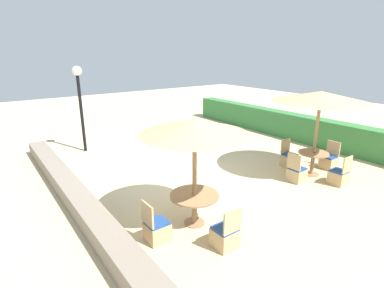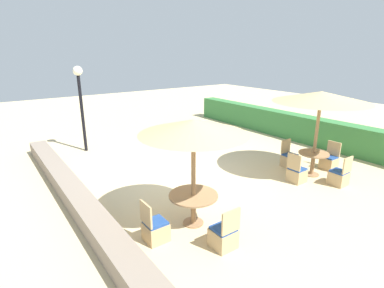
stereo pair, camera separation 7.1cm
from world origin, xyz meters
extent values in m
plane|color=#D1BA8C|center=(0.00, 0.00, 0.00)|extent=(40.00, 40.00, 0.00)
cube|color=#387A3D|center=(0.00, 6.54, 0.57)|extent=(13.00, 0.70, 1.14)
cube|color=gray|center=(0.00, -3.29, 0.23)|extent=(10.00, 0.56, 0.45)
cylinder|color=black|center=(-4.14, -1.69, 1.50)|extent=(0.12, 0.12, 3.00)
sphere|color=silver|center=(-4.14, -1.69, 3.14)|extent=(0.36, 0.36, 0.36)
cylinder|color=#93704C|center=(2.65, 3.48, 1.31)|extent=(0.10, 0.10, 2.61)
cone|color=tan|center=(2.65, 3.48, 2.53)|extent=(2.87, 2.87, 0.32)
cylinder|color=#93704C|center=(2.65, 3.48, 0.01)|extent=(0.48, 0.48, 0.03)
cylinder|color=#93704C|center=(2.65, 3.48, 0.36)|extent=(0.12, 0.12, 0.71)
cylinder|color=#93704C|center=(2.65, 3.48, 0.73)|extent=(0.94, 0.94, 0.04)
cube|color=tan|center=(3.55, 3.44, 0.20)|extent=(0.46, 0.46, 0.40)
cube|color=navy|center=(3.55, 3.44, 0.43)|extent=(0.42, 0.42, 0.05)
cube|color=tan|center=(3.76, 3.44, 0.69)|extent=(0.04, 0.46, 0.48)
cube|color=tan|center=(1.77, 3.49, 0.20)|extent=(0.46, 0.46, 0.40)
cube|color=navy|center=(1.77, 3.49, 0.43)|extent=(0.42, 0.42, 0.05)
cube|color=tan|center=(1.56, 3.49, 0.69)|extent=(0.04, 0.46, 0.48)
cube|color=tan|center=(2.68, 4.39, 0.20)|extent=(0.46, 0.46, 0.40)
cube|color=navy|center=(2.68, 4.39, 0.43)|extent=(0.42, 0.42, 0.05)
cube|color=tan|center=(2.68, 4.60, 0.69)|extent=(0.46, 0.04, 0.48)
cube|color=tan|center=(2.69, 2.62, 0.20)|extent=(0.46, 0.46, 0.40)
cube|color=navy|center=(2.69, 2.62, 0.43)|extent=(0.42, 0.42, 0.05)
cube|color=tan|center=(2.69, 2.41, 0.69)|extent=(0.46, 0.04, 0.48)
cylinder|color=#93704C|center=(2.72, -1.33, 1.20)|extent=(0.10, 0.10, 2.40)
cone|color=tan|center=(2.72, -1.33, 2.32)|extent=(2.37, 2.37, 0.32)
cylinder|color=#93704C|center=(2.72, -1.33, 0.01)|extent=(0.48, 0.48, 0.03)
cylinder|color=#93704C|center=(2.72, -1.33, 0.35)|extent=(0.12, 0.12, 0.70)
cylinder|color=#93704C|center=(2.72, -1.33, 0.72)|extent=(1.12, 1.12, 0.04)
cube|color=tan|center=(3.79, -1.35, 0.20)|extent=(0.46, 0.46, 0.40)
cube|color=navy|center=(3.79, -1.35, 0.43)|extent=(0.42, 0.42, 0.05)
cube|color=tan|center=(4.00, -1.35, 0.69)|extent=(0.04, 0.46, 0.48)
cube|color=tan|center=(2.78, -2.35, 0.20)|extent=(0.46, 0.46, 0.40)
cube|color=navy|center=(2.78, -2.35, 0.43)|extent=(0.42, 0.42, 0.05)
cube|color=tan|center=(2.78, -2.56, 0.69)|extent=(0.46, 0.04, 0.48)
camera|label=1|loc=(7.63, -5.00, 3.84)|focal=28.00mm
camera|label=2|loc=(7.67, -4.94, 3.84)|focal=28.00mm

